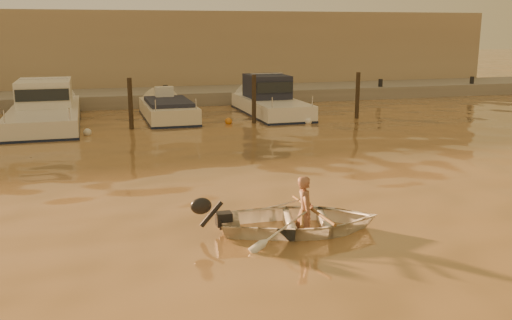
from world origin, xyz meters
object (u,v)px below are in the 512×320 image
object	(u,v)px
moored_boat_2	(45,109)
waterfront_building	(115,53)
dinghy	(300,221)
moored_boat_4	(271,101)
person	(305,211)
moored_boat_3	(168,114)

from	to	relation	value
moored_boat_2	waterfront_building	size ratio (longest dim) A/B	0.19
dinghy	waterfront_building	world-z (taller)	waterfront_building
dinghy	moored_boat_2	size ratio (longest dim) A/B	0.35
waterfront_building	moored_boat_4	bearing A→B (deg)	-60.40
dinghy	waterfront_building	size ratio (longest dim) A/B	0.07
moored_boat_4	moored_boat_2	bearing A→B (deg)	180.00
person	moored_boat_4	xyz separation A→B (m)	(4.12, 14.83, 0.23)
moored_boat_4	waterfront_building	xyz separation A→B (m)	(-6.25, 11.00, 1.77)
person	moored_boat_4	size ratio (longest dim) A/B	0.21
dinghy	moored_boat_3	size ratio (longest dim) A/B	0.53
moored_boat_2	moored_boat_4	world-z (taller)	same
person	moored_boat_2	bearing A→B (deg)	32.53
moored_boat_2	waterfront_building	distance (m)	11.68
moored_boat_4	dinghy	bearing A→B (deg)	-105.89
waterfront_building	person	bearing A→B (deg)	-85.28
person	moored_boat_2	distance (m)	15.86
moored_boat_3	dinghy	bearing A→B (deg)	-88.08
moored_boat_3	waterfront_building	distance (m)	11.32
waterfront_building	moored_boat_3	bearing A→B (deg)	-82.05
person	waterfront_building	xyz separation A→B (m)	(-2.13, 25.83, 2.00)
moored_boat_4	moored_boat_3	bearing A→B (deg)	180.00
person	moored_boat_3	distance (m)	14.84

